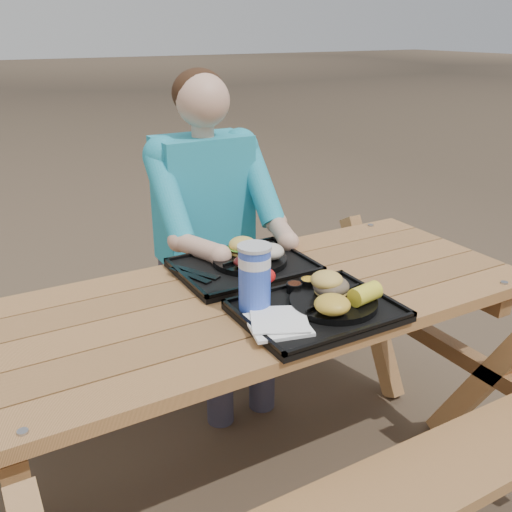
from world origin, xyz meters
TOP-DOWN VIEW (x-y plane):
  - ground at (0.00, 0.00)m, footprint 60.00×60.00m
  - picnic_table at (0.00, 0.00)m, footprint 1.80×1.49m
  - tray_near at (0.09, -0.21)m, footprint 0.45×0.35m
  - tray_far at (0.06, 0.18)m, footprint 0.45×0.35m
  - plate_near at (0.14, -0.21)m, footprint 0.26×0.26m
  - plate_far at (0.09, 0.19)m, footprint 0.26×0.26m
  - napkin_stack at (-0.07, -0.24)m, footprint 0.19×0.19m
  - soda_cup at (-0.07, -0.12)m, footprint 0.09×0.09m
  - condiment_bbq at (0.09, -0.08)m, footprint 0.05×0.05m
  - condiment_mustard at (0.14, -0.08)m, footprint 0.06×0.06m
  - sandwich at (0.16, -0.18)m, footprint 0.10×0.10m
  - mac_cheese at (0.09, -0.28)m, footprint 0.10×0.10m
  - corn_cob at (0.21, -0.28)m, footprint 0.11×0.11m
  - cutlery_far at (-0.12, 0.20)m, footprint 0.12×0.18m
  - burger at (0.08, 0.24)m, footprint 0.10×0.10m
  - baked_beans at (0.03, 0.13)m, footprint 0.08×0.08m
  - potato_salad at (0.14, 0.15)m, footprint 0.10×0.10m
  - diner at (0.14, 0.67)m, footprint 0.48×0.84m

SIDE VIEW (x-z plane):
  - ground at x=0.00m, z-range 0.00..0.00m
  - picnic_table at x=0.00m, z-range 0.00..0.75m
  - diner at x=0.14m, z-range 0.00..1.28m
  - tray_near at x=0.09m, z-range 0.75..0.77m
  - tray_far at x=0.06m, z-range 0.75..0.77m
  - cutlery_far at x=-0.12m, z-range 0.77..0.78m
  - napkin_stack at x=-0.07m, z-range 0.77..0.79m
  - plate_near at x=0.14m, z-range 0.77..0.79m
  - plate_far at x=0.09m, z-range 0.77..0.79m
  - condiment_bbq at x=0.09m, z-range 0.77..0.80m
  - condiment_mustard at x=0.14m, z-range 0.77..0.80m
  - baked_beans at x=0.03m, z-range 0.79..0.83m
  - mac_cheese at x=0.09m, z-range 0.79..0.84m
  - potato_salad at x=0.14m, z-range 0.79..0.84m
  - corn_cob at x=0.21m, z-range 0.79..0.85m
  - burger at x=0.08m, z-range 0.79..0.88m
  - sandwich at x=0.16m, z-range 0.79..0.90m
  - soda_cup at x=-0.07m, z-range 0.77..0.96m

